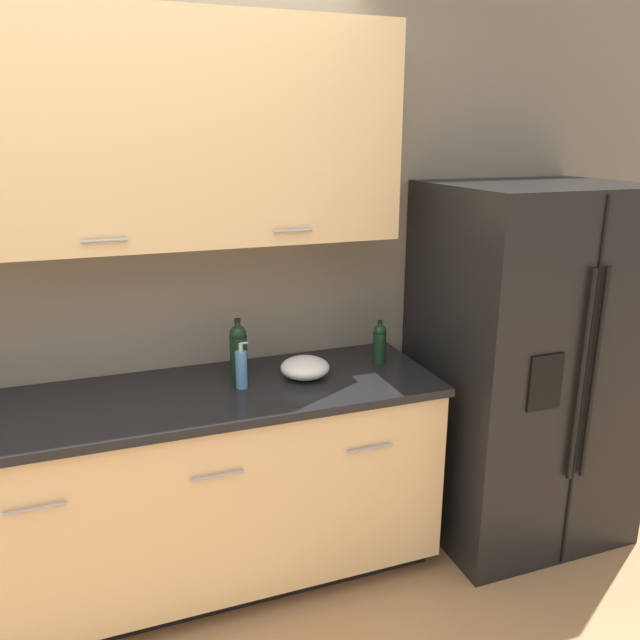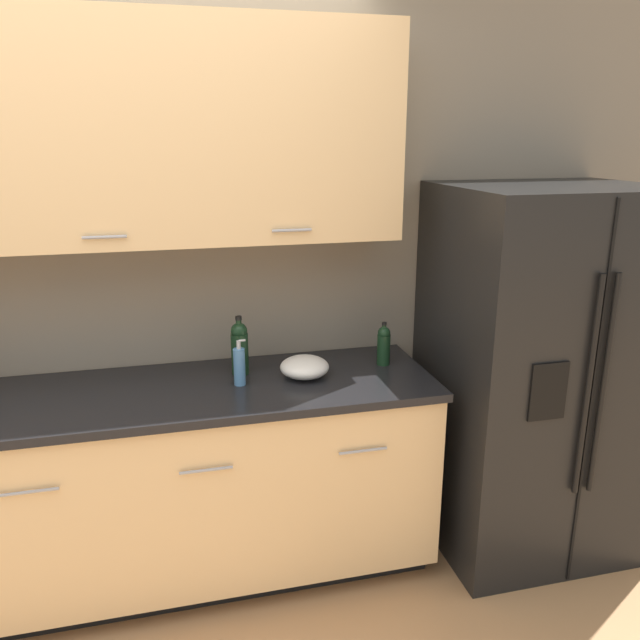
# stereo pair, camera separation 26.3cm
# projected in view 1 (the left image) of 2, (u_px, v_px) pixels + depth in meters

# --- Properties ---
(wall_back) EXTENTS (10.00, 0.39, 2.60)m
(wall_back) POSITION_uv_depth(u_px,v_px,m) (82.00, 239.00, 2.49)
(wall_back) COLOR gray
(wall_back) RESTS_ON ground_plane
(counter_unit) EXTENTS (2.60, 0.64, 0.90)m
(counter_unit) POSITION_uv_depth(u_px,v_px,m) (130.00, 501.00, 2.56)
(counter_unit) COLOR black
(counter_unit) RESTS_ON ground_plane
(refrigerator) EXTENTS (0.91, 0.80, 1.70)m
(refrigerator) POSITION_uv_depth(u_px,v_px,m) (524.00, 364.00, 2.99)
(refrigerator) COLOR black
(refrigerator) RESTS_ON ground_plane
(wine_bottle) EXTENTS (0.08, 0.08, 0.26)m
(wine_bottle) POSITION_uv_depth(u_px,v_px,m) (238.00, 350.00, 2.66)
(wine_bottle) COLOR black
(wine_bottle) RESTS_ON counter_unit
(soap_dispenser) EXTENTS (0.05, 0.05, 0.20)m
(soap_dispenser) POSITION_uv_depth(u_px,v_px,m) (241.00, 369.00, 2.55)
(soap_dispenser) COLOR #4C7FB2
(soap_dispenser) RESTS_ON counter_unit
(oil_bottle) EXTENTS (0.06, 0.06, 0.20)m
(oil_bottle) POSITION_uv_depth(u_px,v_px,m) (380.00, 343.00, 2.84)
(oil_bottle) COLOR black
(oil_bottle) RESTS_ON counter_unit
(mixing_bowl) EXTENTS (0.21, 0.21, 0.09)m
(mixing_bowl) POSITION_uv_depth(u_px,v_px,m) (305.00, 368.00, 2.67)
(mixing_bowl) COLOR white
(mixing_bowl) RESTS_ON counter_unit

